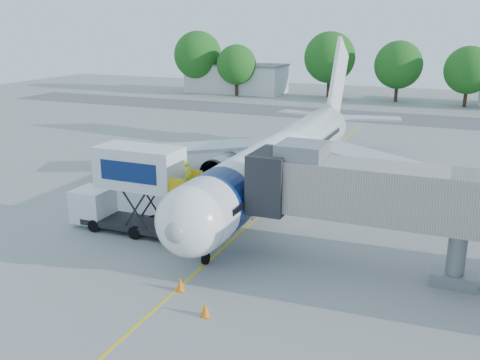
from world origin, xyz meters
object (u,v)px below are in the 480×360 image
at_px(aircraft, 285,156).
at_px(ground_tug, 120,306).
at_px(catering_hiloader, 132,189).
at_px(jet_bridge, 367,192).

distance_m(aircraft, ground_tug, 20.49).
height_order(catering_hiloader, ground_tug, catering_hiloader).
height_order(aircraft, catering_hiloader, aircraft).
relative_size(aircraft, ground_tug, 9.27).
relative_size(catering_hiloader, ground_tug, 2.09).
distance_m(catering_hiloader, ground_tug, 10.92).
relative_size(aircraft, catering_hiloader, 4.44).
xyz_separation_m(aircraft, catering_hiloader, (-6.26, -11.12, -0.19)).
bearing_deg(jet_bridge, catering_hiloader, -179.99).
xyz_separation_m(jet_bridge, ground_tug, (-8.78, -9.24, -3.55)).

